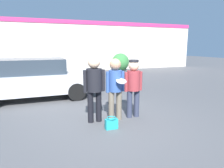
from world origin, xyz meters
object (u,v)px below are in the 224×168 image
Objects in this scene: person_right at (133,83)px; shrub at (120,62)px; person_middle_with_frisbee at (115,84)px; handbag at (111,123)px; person_left at (94,83)px; parked_car_near at (34,79)px.

person_right is 10.87m from shrub.
handbag is (-0.31, -0.53, -0.84)m from person_middle_with_frisbee.
person_left is 5.71× the size of handbag.
person_left is at bearing 112.58° from handbag.
person_right reaches higher than shrub.
person_right is 1.15× the size of shrub.
shrub is at bearing 66.15° from person_middle_with_frisbee.
parked_car_near is at bearing -132.92° from shrub.
shrub is (4.49, 10.16, -0.28)m from person_middle_with_frisbee.
person_middle_with_frisbee is 1.18× the size of shrub.
person_middle_with_frisbee reaches higher than person_right.
person_left is 0.56m from person_middle_with_frisbee.
person_middle_with_frisbee is 5.48× the size of handbag.
person_middle_with_frisbee is 11.11m from shrub.
person_left is 0.38× the size of parked_car_near.
shrub is at bearing 63.47° from person_left.
person_left is 1.07× the size of person_right.
parked_car_near is at bearing 122.36° from person_middle_with_frisbee.
parked_car_near is (-1.46, 3.11, -0.27)m from person_left.
person_right is 0.36× the size of parked_car_near.
person_left reaches higher than parked_car_near.
person_left is at bearing 173.69° from person_middle_with_frisbee.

